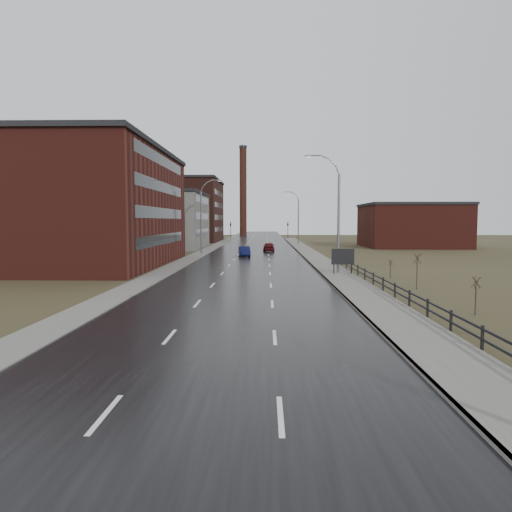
{
  "coord_description": "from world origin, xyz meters",
  "views": [
    {
      "loc": [
        1.92,
        -7.53,
        5.12
      ],
      "look_at": [
        1.31,
        19.92,
        3.0
      ],
      "focal_mm": 32.0,
      "sensor_mm": 36.0,
      "label": 1
    }
  ],
  "objects": [
    {
      "name": "road",
      "position": [
        0.0,
        60.0,
        0.03
      ],
      "size": [
        14.0,
        300.0,
        0.06
      ],
      "primitive_type": "cube",
      "color": "black",
      "rests_on": "ground"
    },
    {
      "name": "sidewalk_right",
      "position": [
        8.6,
        35.0,
        0.09
      ],
      "size": [
        3.2,
        180.0,
        0.18
      ],
      "primitive_type": "cube",
      "color": "#595651",
      "rests_on": "ground"
    },
    {
      "name": "curb_right",
      "position": [
        7.08,
        35.0,
        0.09
      ],
      "size": [
        0.16,
        180.0,
        0.18
      ],
      "primitive_type": "cube",
      "color": "slate",
      "rests_on": "ground"
    },
    {
      "name": "sidewalk_left",
      "position": [
        -8.2,
        60.0,
        0.06
      ],
      "size": [
        2.4,
        260.0,
        0.12
      ],
      "primitive_type": "cube",
      "color": "#595651",
      "rests_on": "ground"
    },
    {
      "name": "warehouse_near",
      "position": [
        -20.99,
        45.0,
        6.76
      ],
      "size": [
        22.44,
        28.56,
        13.5
      ],
      "color": "#471914",
      "rests_on": "ground"
    },
    {
      "name": "warehouse_mid",
      "position": [
        -17.99,
        78.0,
        5.26
      ],
      "size": [
        16.32,
        20.4,
        10.5
      ],
      "color": "slate",
      "rests_on": "ground"
    },
    {
      "name": "warehouse_far",
      "position": [
        -22.99,
        108.0,
        7.76
      ],
      "size": [
        26.52,
        24.48,
        15.5
      ],
      "color": "#331611",
      "rests_on": "ground"
    },
    {
      "name": "building_right",
      "position": [
        30.3,
        82.0,
        4.26
      ],
      "size": [
        18.36,
        16.32,
        8.5
      ],
      "color": "#471914",
      "rests_on": "ground"
    },
    {
      "name": "smokestack",
      "position": [
        -6.0,
        150.0,
        15.5
      ],
      "size": [
        2.7,
        2.7,
        30.7
      ],
      "color": "#331611",
      "rests_on": "ground"
    },
    {
      "name": "streetlight_right_mid",
      "position": [
        8.5,
        36.0,
        5.84
      ],
      "size": [
        3.36,
        0.28,
        11.35
      ],
      "color": "slate",
      "rests_on": "ground"
    },
    {
      "name": "streetlight_left",
      "position": [
        -7.7,
        62.0,
        5.84
      ],
      "size": [
        3.36,
        0.28,
        11.35
      ],
      "color": "slate",
      "rests_on": "ground"
    },
    {
      "name": "streetlight_right_far",
      "position": [
        8.5,
        90.0,
        5.84
      ],
      "size": [
        3.36,
        0.28,
        11.35
      ],
      "color": "slate",
      "rests_on": "ground"
    },
    {
      "name": "guardrail",
      "position": [
        10.3,
        18.31,
        0.71
      ],
      "size": [
        0.1,
        53.05,
        1.1
      ],
      "color": "black",
      "rests_on": "ground"
    },
    {
      "name": "shrub_d",
      "position": [
        13.31,
        17.22,
        1.13
      ],
      "size": [
        0.51,
        0.53,
        2.12
      ],
      "color": "#382D23",
      "rests_on": "ground"
    },
    {
      "name": "shrub_e",
      "position": [
        13.19,
        26.54,
        1.46
      ],
      "size": [
        0.64,
        0.68,
        2.74
      ],
      "color": "#382D23",
      "rests_on": "ground"
    },
    {
      "name": "shrub_f",
      "position": [
        13.04,
        33.23,
        0.87
      ],
      "size": [
        0.4,
        0.42,
        1.65
      ],
      "color": "#382D23",
      "rests_on": "ground"
    },
    {
      "name": "billboard",
      "position": [
        9.1,
        35.09,
        1.71
      ],
      "size": [
        2.13,
        0.17,
        2.53
      ],
      "color": "black",
      "rests_on": "ground"
    },
    {
      "name": "traffic_light_left",
      "position": [
        -8.0,
        120.0,
        4.6
      ],
      "size": [
        0.58,
        2.73,
        5.3
      ],
      "color": "black",
      "rests_on": "ground"
    },
    {
      "name": "traffic_light_right",
      "position": [
        8.0,
        120.0,
        4.6
      ],
      "size": [
        0.58,
        2.73,
        5.3
      ],
      "color": "black",
      "rests_on": "ground"
    },
    {
      "name": "car_near",
      "position": [
        -1.15,
        56.71,
        0.73
      ],
      "size": [
        1.97,
        4.55,
        1.45
      ],
      "primitive_type": "imported",
      "rotation": [
        0.0,
        0.0,
        0.1
      ],
      "color": "#0A0F36",
      "rests_on": "ground"
    },
    {
      "name": "car_far",
      "position": [
        2.41,
        67.93,
        0.79
      ],
      "size": [
        1.98,
        4.66,
        1.57
      ],
      "primitive_type": "imported",
      "rotation": [
        0.0,
        0.0,
        3.11
      ],
      "color": "#440B0E",
      "rests_on": "ground"
    }
  ]
}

